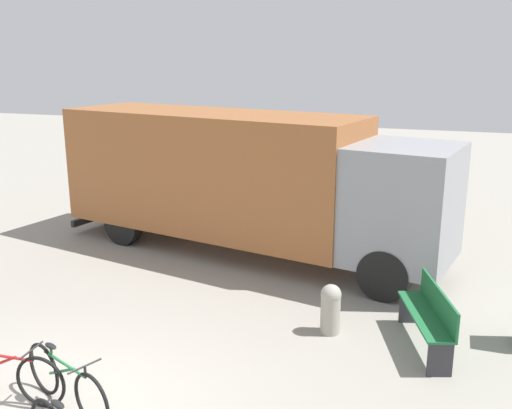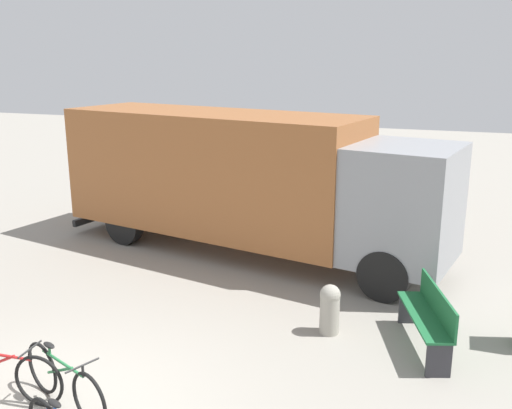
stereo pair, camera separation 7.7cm
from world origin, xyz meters
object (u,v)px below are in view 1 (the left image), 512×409
(delivery_truck, at_px, (243,177))
(bicycle_near, at_px, (3,374))
(park_bench, at_px, (430,315))
(bollard_near_bench, at_px, (331,307))
(bicycle_middle, at_px, (66,382))

(delivery_truck, relative_size, bicycle_near, 5.08)
(park_bench, xyz_separation_m, bicycle_near, (-4.98, -3.17, -0.16))
(delivery_truck, xyz_separation_m, bollard_near_bench, (2.63, -3.16, -1.26))
(delivery_truck, relative_size, bicycle_middle, 5.42)
(bollard_near_bench, bearing_deg, park_bench, 0.88)
(delivery_truck, relative_size, bollard_near_bench, 11.14)
(bicycle_near, distance_m, bicycle_middle, 0.87)
(park_bench, height_order, bicycle_middle, park_bench)
(park_bench, bearing_deg, bicycle_middle, 108.11)
(park_bench, relative_size, bollard_near_bench, 2.19)
(delivery_truck, relative_size, park_bench, 5.09)
(bollard_near_bench, bearing_deg, delivery_truck, 129.82)
(bollard_near_bench, bearing_deg, bicycle_near, -138.10)
(delivery_truck, distance_m, bicycle_near, 6.50)
(delivery_truck, xyz_separation_m, park_bench, (4.11, -3.14, -1.17))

